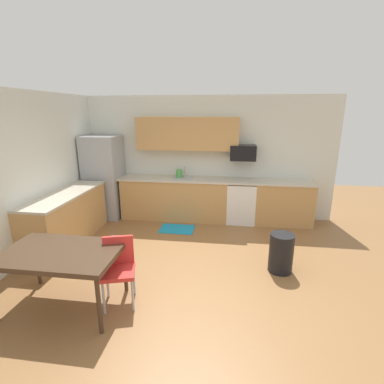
{
  "coord_description": "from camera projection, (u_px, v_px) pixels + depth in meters",
  "views": [
    {
      "loc": [
        0.66,
        -3.8,
        2.37
      ],
      "look_at": [
        0.0,
        1.0,
        1.0
      ],
      "focal_mm": 26.89,
      "sensor_mm": 36.0,
      "label": 1
    }
  ],
  "objects": [
    {
      "name": "trash_bin",
      "position": [
        281.0,
        253.0,
        4.34
      ],
      "size": [
        0.36,
        0.36,
        0.6
      ],
      "primitive_type": "cylinder",
      "color": "black",
      "rests_on": "ground"
    },
    {
      "name": "wall_left",
      "position": [
        9.0,
        181.0,
        4.33
      ],
      "size": [
        0.1,
        5.8,
        2.7
      ],
      "primitive_type": "cube",
      "color": "silver",
      "rests_on": "ground"
    },
    {
      "name": "refrigerator",
      "position": [
        104.0,
        177.0,
        6.5
      ],
      "size": [
        0.76,
        0.7,
        1.85
      ],
      "primitive_type": "cube",
      "color": "#9EA0A5",
      "rests_on": "ground"
    },
    {
      "name": "ground_plane",
      "position": [
        183.0,
        273.0,
        4.35
      ],
      "size": [
        12.0,
        12.0,
        0.0
      ],
      "primitive_type": "plane",
      "color": "olive"
    },
    {
      "name": "upper_cabinets_back",
      "position": [
        187.0,
        134.0,
        6.19
      ],
      "size": [
        2.2,
        0.34,
        0.7
      ],
      "primitive_type": "cube",
      "color": "tan"
    },
    {
      "name": "dining_table",
      "position": [
        61.0,
        256.0,
        3.45
      ],
      "size": [
        1.4,
        0.9,
        0.75
      ],
      "color": "#422D1E",
      "rests_on": "ground"
    },
    {
      "name": "kettle",
      "position": [
        179.0,
        174.0,
        6.38
      ],
      "size": [
        0.14,
        0.14,
        0.2
      ],
      "primitive_type": "cylinder",
      "color": "#4CA54C",
      "rests_on": "countertop_back"
    },
    {
      "name": "cabinet_run_back",
      "position": [
        175.0,
        199.0,
        6.5
      ],
      "size": [
        2.35,
        0.6,
        0.9
      ],
      "primitive_type": "cube",
      "color": "tan",
      "rests_on": "ground"
    },
    {
      "name": "chair_near_table",
      "position": [
        118.0,
        265.0,
        3.6
      ],
      "size": [
        0.5,
        0.5,
        0.85
      ],
      "color": "red",
      "rests_on": "ground"
    },
    {
      "name": "sink_basin",
      "position": [
        183.0,
        181.0,
        6.35
      ],
      "size": [
        0.48,
        0.4,
        0.14
      ],
      "primitive_type": "cube",
      "color": "#A5A8AD",
      "rests_on": "countertop_back"
    },
    {
      "name": "floor_mat",
      "position": [
        177.0,
        229.0,
        5.97
      ],
      "size": [
        0.7,
        0.5,
        0.01
      ],
      "primitive_type": "cube",
      "color": "#198CBF",
      "rests_on": "ground"
    },
    {
      "name": "wall_back",
      "position": [
        202.0,
        158.0,
        6.51
      ],
      "size": [
        5.8,
        0.1,
        2.7
      ],
      "primitive_type": "cube",
      "color": "silver",
      "rests_on": "ground"
    },
    {
      "name": "cabinet_run_left",
      "position": [
        67.0,
        219.0,
        5.29
      ],
      "size": [
        0.6,
        2.0,
        0.9
      ],
      "primitive_type": "cube",
      "color": "tan",
      "rests_on": "ground"
    },
    {
      "name": "microwave",
      "position": [
        243.0,
        153.0,
        6.11
      ],
      "size": [
        0.54,
        0.36,
        0.32
      ],
      "primitive_type": "cube",
      "color": "black"
    },
    {
      "name": "countertop_back",
      "position": [
        200.0,
        180.0,
        6.29
      ],
      "size": [
        4.8,
        0.64,
        0.04
      ],
      "primitive_type": "cube",
      "color": "beige",
      "rests_on": "cabinet_run_back"
    },
    {
      "name": "countertop_left",
      "position": [
        64.0,
        195.0,
        5.16
      ],
      "size": [
        0.64,
        2.0,
        0.04
      ],
      "primitive_type": "cube",
      "color": "beige",
      "rests_on": "cabinet_run_left"
    },
    {
      "name": "cabinet_run_back_right",
      "position": [
        283.0,
        203.0,
        6.18
      ],
      "size": [
        1.2,
        0.6,
        0.9
      ],
      "primitive_type": "cube",
      "color": "tan",
      "rests_on": "ground"
    },
    {
      "name": "sink_faucet",
      "position": [
        184.0,
        172.0,
        6.48
      ],
      "size": [
        0.02,
        0.02,
        0.24
      ],
      "primitive_type": "cylinder",
      "color": "#B2B5BA",
      "rests_on": "countertop_back"
    },
    {
      "name": "oven_range",
      "position": [
        241.0,
        201.0,
        6.3
      ],
      "size": [
        0.6,
        0.6,
        0.91
      ],
      "color": "white",
      "rests_on": "ground"
    }
  ]
}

